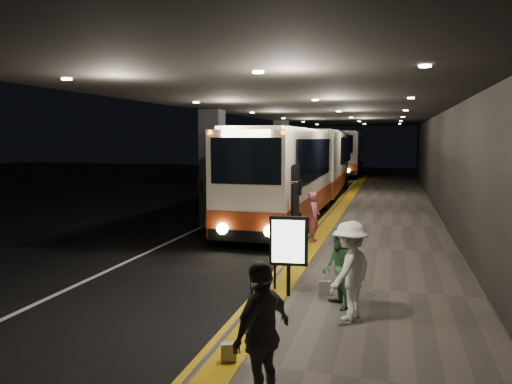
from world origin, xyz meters
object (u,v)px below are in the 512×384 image
Objects in this scene: coach_third at (346,155)px; bag_plain at (228,353)px; passenger_waiting_white at (350,270)px; passenger_waiting_grey at (262,334)px; passenger_waiting_green at (339,268)px; stanchion_post at (275,262)px; info_sign at (289,243)px; passenger_boarding at (314,217)px; bag_polka at (325,288)px; coach_second at (321,165)px; coach_main at (287,179)px.

coach_third reaches higher than bag_plain.
passenger_waiting_white is 3.28m from passenger_waiting_grey.
passenger_waiting_green reaches higher than stanchion_post.
stanchion_post is (-1.43, 0.80, -0.18)m from passenger_waiting_green.
coach_third reaches higher than passenger_waiting_white.
bag_plain is at bearing -99.44° from info_sign.
passenger_boarding is at bearing -141.25° from passenger_waiting_white.
passenger_boarding is 5.30m from bag_polka.
coach_third reaches higher than coach_second.
passenger_waiting_grey is 5.84× the size of bag_polka.
info_sign is 0.72m from stanchion_post.
coach_second is 0.96× the size of coach_third.
stanchion_post is at bearing 92.39° from bag_plain.
bag_plain is at bearing 178.74° from passenger_boarding.
bag_polka is at bearing -170.59° from passenger_boarding.
passenger_boarding is 0.89× the size of passenger_waiting_white.
passenger_waiting_green is at bearing -72.36° from coach_main.
coach_main is 9.84× the size of stanchion_post.
stanchion_post is at bearing -147.23° from passenger_waiting_grey.
passenger_boarding is 9.57m from passenger_waiting_grey.
passenger_waiting_grey is 4.43m from bag_polka.
coach_main is 42.66× the size of bag_plain.
passenger_waiting_white is 1.49× the size of stanchion_post.
passenger_waiting_grey is at bearing -85.38° from coach_second.
coach_third reaches higher than coach_main.
coach_main is at bearing 100.40° from stanchion_post.
coach_third is 7.99× the size of passenger_waiting_green.
info_sign is (0.22, 3.17, 0.96)m from bag_plain.
coach_main reaches higher than passenger_boarding.
coach_second is at bearing 159.88° from passenger_waiting_green.
coach_second is at bearing -152.26° from passenger_waiting_grey.
passenger_boarding is at bearing 101.33° from bag_polka.
passenger_waiting_white is at bearing -71.96° from coach_main.
passenger_waiting_green is 0.87× the size of passenger_waiting_grey.
passenger_waiting_grey is 1.50× the size of stanchion_post.
passenger_boarding reaches higher than stanchion_post.
coach_second reaches higher than coach_main.
passenger_waiting_green is 1.20m from info_sign.
passenger_waiting_grey is at bearing -78.93° from coach_main.
passenger_waiting_white is 6.45× the size of bag_plain.
coach_third is at bearing -150.23° from passenger_waiting_white.
passenger_waiting_white is 2.15m from stanchion_post.
passenger_waiting_white is at bearing -172.09° from passenger_waiting_grey.
coach_second is at bearing 90.66° from coach_main.
coach_main is 0.94× the size of coach_third.
coach_third is 37.80m from passenger_waiting_white.
coach_third reaches higher than info_sign.
passenger_boarding is 0.96× the size of info_sign.
bag_plain is 0.23× the size of stanchion_post.
coach_second is at bearing 94.70° from bag_plain.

